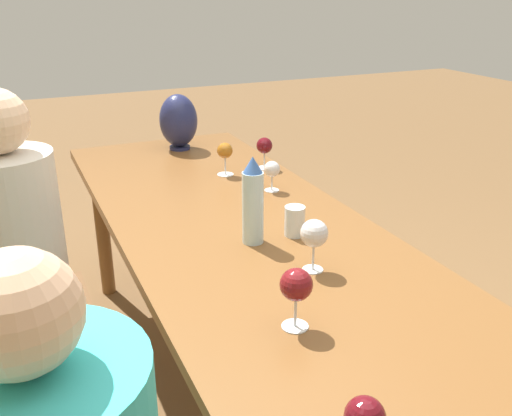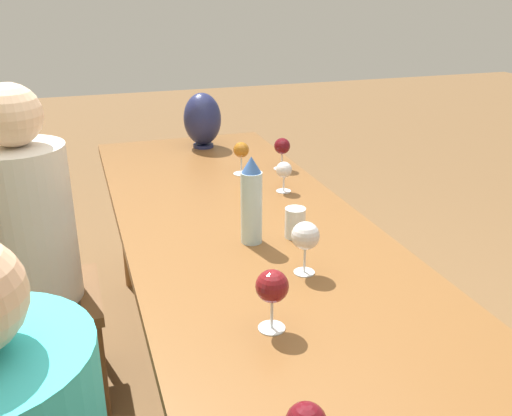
# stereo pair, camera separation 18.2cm
# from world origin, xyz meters

# --- Properties ---
(dining_table) EXTENTS (2.69, 0.84, 0.77)m
(dining_table) POSITION_xyz_m (0.00, 0.00, 0.70)
(dining_table) COLOR brown
(dining_table) RESTS_ON ground_plane
(water_bottle) EXTENTS (0.07, 0.07, 0.28)m
(water_bottle) POSITION_xyz_m (0.01, 0.03, 0.91)
(water_bottle) COLOR #ADCCD6
(water_bottle) RESTS_ON dining_table
(water_tumbler) EXTENTS (0.07, 0.07, 0.10)m
(water_tumbler) POSITION_xyz_m (-0.00, -0.12, 0.82)
(water_tumbler) COLOR silver
(water_tumbler) RESTS_ON dining_table
(vase) EXTENTS (0.18, 0.18, 0.27)m
(vase) POSITION_xyz_m (1.14, -0.08, 0.91)
(vase) COLOR #1E234C
(vase) RESTS_ON dining_table
(wine_glass_0) EXTENTS (0.06, 0.06, 0.12)m
(wine_glass_0) POSITION_xyz_m (0.41, -0.24, 0.86)
(wine_glass_0) COLOR silver
(wine_glass_0) RESTS_ON dining_table
(wine_glass_2) EXTENTS (0.08, 0.08, 0.16)m
(wine_glass_2) POSITION_xyz_m (-0.24, -0.05, 0.88)
(wine_glass_2) COLOR silver
(wine_glass_2) RESTS_ON dining_table
(wine_glass_4) EXTENTS (0.07, 0.07, 0.14)m
(wine_glass_4) POSITION_xyz_m (0.69, -0.33, 0.87)
(wine_glass_4) COLOR silver
(wine_glass_4) RESTS_ON dining_table
(wine_glass_6) EXTENTS (0.07, 0.07, 0.14)m
(wine_glass_6) POSITION_xyz_m (0.67, -0.14, 0.87)
(wine_glass_6) COLOR silver
(wine_glass_6) RESTS_ON dining_table
(wine_glass_7) EXTENTS (0.08, 0.08, 0.16)m
(wine_glass_7) POSITION_xyz_m (-0.47, 0.13, 0.88)
(wine_glass_7) COLOR silver
(wine_glass_7) RESTS_ON dining_table
(chair_far) EXTENTS (0.44, 0.44, 0.97)m
(chair_far) POSITION_xyz_m (0.45, 0.80, 0.51)
(chair_far) COLOR brown
(chair_far) RESTS_ON ground_plane
(person_far) EXTENTS (0.32, 0.32, 1.24)m
(person_far) POSITION_xyz_m (0.45, 0.71, 0.67)
(person_far) COLOR #2D2D38
(person_far) RESTS_ON ground_plane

